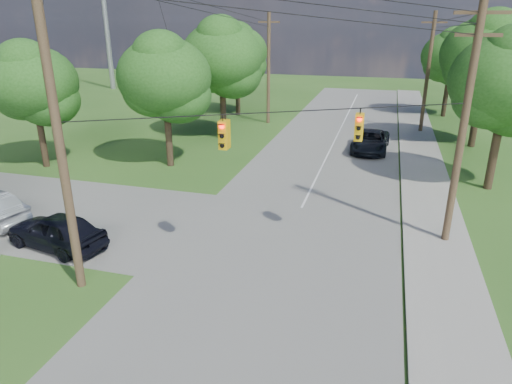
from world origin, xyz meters
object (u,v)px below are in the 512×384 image
(car_cross_dark, at_px, (57,231))
(pole_sw, at_px, (56,122))
(pole_ne, at_px, (464,121))
(pole_north_w, at_px, (269,68))
(pole_north_e, at_px, (428,72))
(car_main_north, at_px, (370,141))

(car_cross_dark, bearing_deg, pole_sw, 61.38)
(pole_ne, distance_m, pole_north_w, 26.03)
(pole_ne, distance_m, pole_north_e, 22.00)
(pole_north_e, bearing_deg, pole_sw, -114.52)
(pole_sw, distance_m, car_cross_dark, 6.50)
(pole_ne, distance_m, car_main_north, 15.58)
(pole_sw, xyz_separation_m, pole_north_e, (13.50, 29.60, -1.10))
(pole_north_e, height_order, car_cross_dark, pole_north_e)
(pole_north_e, relative_size, car_cross_dark, 2.15)
(pole_north_e, height_order, car_main_north, pole_north_e)
(car_main_north, bearing_deg, pole_north_e, 65.22)
(pole_ne, height_order, pole_north_w, pole_ne)
(pole_ne, distance_m, car_cross_dark, 17.74)
(pole_north_e, xyz_separation_m, car_cross_dark, (-16.28, -27.30, -4.31))
(pole_north_e, distance_m, car_main_north, 9.69)
(pole_north_w, xyz_separation_m, car_main_north, (9.91, -7.68, -4.34))
(pole_sw, distance_m, car_main_north, 24.50)
(pole_north_w, bearing_deg, pole_ne, -57.71)
(pole_north_e, xyz_separation_m, pole_north_w, (-13.90, 0.00, 0.00))
(car_cross_dark, relative_size, car_main_north, 0.85)
(pole_sw, height_order, pole_north_w, pole_sw)
(pole_ne, relative_size, pole_north_e, 1.05)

